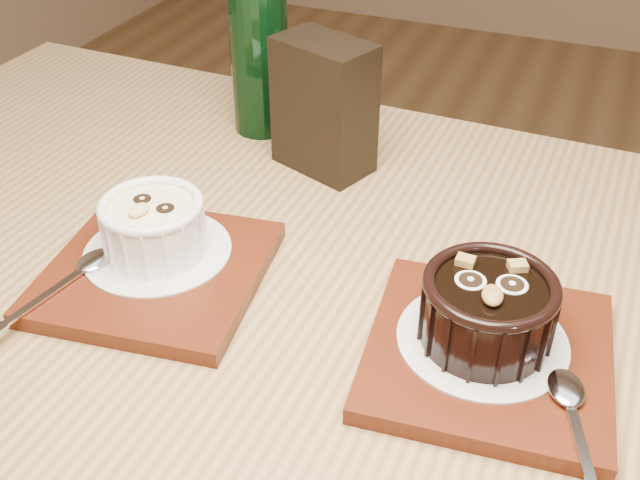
{
  "coord_description": "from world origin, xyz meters",
  "views": [
    {
      "loc": [
        0.05,
        -0.7,
        1.16
      ],
      "look_at": [
        -0.13,
        -0.26,
        0.81
      ],
      "focal_mm": 42.0,
      "sensor_mm": 36.0,
      "label": 1
    }
  ],
  "objects_px": {
    "ramekin_white": "(153,224)",
    "table": "(298,391)",
    "tray_left": "(156,272)",
    "tray_right": "(488,355)",
    "ramekin_dark": "(488,307)",
    "green_bottle": "(259,51)",
    "condiment_stand": "(324,106)"
  },
  "relations": [
    {
      "from": "ramekin_white",
      "to": "table",
      "type": "bearing_deg",
      "value": 5.07
    },
    {
      "from": "tray_left",
      "to": "tray_right",
      "type": "distance_m",
      "value": 0.29
    },
    {
      "from": "ramekin_dark",
      "to": "green_bottle",
      "type": "xyz_separation_m",
      "value": [
        -0.32,
        0.28,
        0.05
      ]
    },
    {
      "from": "condiment_stand",
      "to": "green_bottle",
      "type": "xyz_separation_m",
      "value": [
        -0.1,
        0.06,
        0.02
      ]
    },
    {
      "from": "table",
      "to": "green_bottle",
      "type": "distance_m",
      "value": 0.38
    },
    {
      "from": "ramekin_white",
      "to": "green_bottle",
      "type": "relative_size",
      "value": 0.37
    },
    {
      "from": "tray_left",
      "to": "ramekin_dark",
      "type": "bearing_deg",
      "value": 2.76
    },
    {
      "from": "ramekin_white",
      "to": "ramekin_dark",
      "type": "distance_m",
      "value": 0.29
    },
    {
      "from": "table",
      "to": "tray_right",
      "type": "bearing_deg",
      "value": 1.85
    },
    {
      "from": "condiment_stand",
      "to": "tray_left",
      "type": "bearing_deg",
      "value": -104.37
    },
    {
      "from": "green_bottle",
      "to": "tray_right",
      "type": "bearing_deg",
      "value": -41.18
    },
    {
      "from": "condiment_stand",
      "to": "ramekin_white",
      "type": "bearing_deg",
      "value": -107.46
    },
    {
      "from": "table",
      "to": "ramekin_dark",
      "type": "distance_m",
      "value": 0.2
    },
    {
      "from": "tray_left",
      "to": "ramekin_white",
      "type": "height_order",
      "value": "ramekin_white"
    },
    {
      "from": "tray_left",
      "to": "ramekin_white",
      "type": "distance_m",
      "value": 0.04
    },
    {
      "from": "table",
      "to": "green_bottle",
      "type": "bearing_deg",
      "value": 120.33
    },
    {
      "from": "tray_right",
      "to": "green_bottle",
      "type": "height_order",
      "value": "green_bottle"
    },
    {
      "from": "table",
      "to": "ramekin_dark",
      "type": "height_order",
      "value": "ramekin_dark"
    },
    {
      "from": "ramekin_dark",
      "to": "condiment_stand",
      "type": "height_order",
      "value": "condiment_stand"
    },
    {
      "from": "tray_left",
      "to": "condiment_stand",
      "type": "height_order",
      "value": "condiment_stand"
    },
    {
      "from": "tray_left",
      "to": "condiment_stand",
      "type": "relative_size",
      "value": 1.29
    },
    {
      "from": "tray_left",
      "to": "ramekin_dark",
      "type": "height_order",
      "value": "ramekin_dark"
    },
    {
      "from": "table",
      "to": "tray_left",
      "type": "relative_size",
      "value": 6.8
    },
    {
      "from": "table",
      "to": "ramekin_dark",
      "type": "bearing_deg",
      "value": 4.2
    },
    {
      "from": "table",
      "to": "tray_left",
      "type": "xyz_separation_m",
      "value": [
        -0.13,
        -0.0,
        0.1
      ]
    },
    {
      "from": "tray_right",
      "to": "green_bottle",
      "type": "distance_m",
      "value": 0.44
    },
    {
      "from": "tray_right",
      "to": "green_bottle",
      "type": "xyz_separation_m",
      "value": [
        -0.33,
        0.29,
        0.09
      ]
    },
    {
      "from": "tray_right",
      "to": "green_bottle",
      "type": "bearing_deg",
      "value": 138.82
    },
    {
      "from": "ramekin_white",
      "to": "ramekin_dark",
      "type": "xyz_separation_m",
      "value": [
        0.29,
        -0.0,
        0.0
      ]
    },
    {
      "from": "condiment_stand",
      "to": "tray_right",
      "type": "bearing_deg",
      "value": -45.46
    },
    {
      "from": "tray_left",
      "to": "condiment_stand",
      "type": "distance_m",
      "value": 0.25
    },
    {
      "from": "tray_left",
      "to": "green_bottle",
      "type": "relative_size",
      "value": 0.74
    }
  ]
}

